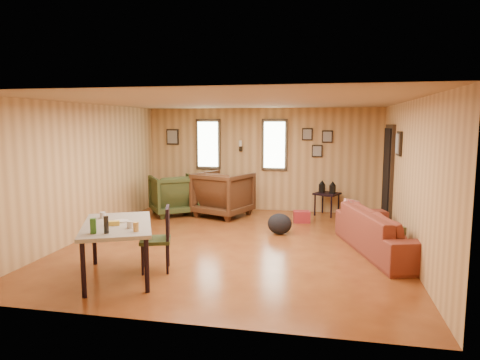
# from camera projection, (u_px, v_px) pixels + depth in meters

# --- Properties ---
(room) EXTENTS (5.54, 6.04, 2.44)m
(room) POSITION_uv_depth(u_px,v_px,m) (248.00, 172.00, 7.40)
(room) COLOR brown
(room) RESTS_ON ground
(sofa) EXTENTS (1.32, 2.43, 0.91)m
(sofa) POSITION_uv_depth(u_px,v_px,m) (386.00, 225.00, 6.77)
(sofa) COLOR maroon
(sofa) RESTS_ON ground
(recliner_brown) EXTENTS (1.35, 1.31, 1.09)m
(recliner_brown) POSITION_uv_depth(u_px,v_px,m) (223.00, 192.00, 9.45)
(recliner_brown) COLOR #442614
(recliner_brown) RESTS_ON ground
(recliner_green) EXTENTS (1.30, 1.29, 0.99)m
(recliner_green) POSITION_uv_depth(u_px,v_px,m) (174.00, 193.00, 9.63)
(recliner_green) COLOR #2F3819
(recliner_green) RESTS_ON ground
(end_table) EXTENTS (0.65, 0.61, 0.72)m
(end_table) POSITION_uv_depth(u_px,v_px,m) (212.00, 192.00, 10.24)
(end_table) COLOR black
(end_table) RESTS_ON ground
(side_table) EXTENTS (0.65, 0.65, 0.78)m
(side_table) POSITION_uv_depth(u_px,v_px,m) (327.00, 192.00, 9.53)
(side_table) COLOR black
(side_table) RESTS_ON ground
(cooler) EXTENTS (0.37, 0.29, 0.24)m
(cooler) POSITION_uv_depth(u_px,v_px,m) (302.00, 217.00, 8.89)
(cooler) COLOR maroon
(cooler) RESTS_ON ground
(backpack) EXTENTS (0.51, 0.42, 0.39)m
(backpack) POSITION_uv_depth(u_px,v_px,m) (280.00, 224.00, 7.93)
(backpack) COLOR black
(backpack) RESTS_ON ground
(sofa_pillows) EXTENTS (0.90, 1.54, 0.32)m
(sofa_pillows) POSITION_uv_depth(u_px,v_px,m) (370.00, 219.00, 6.96)
(sofa_pillows) COLOR #4A4C2A
(sofa_pillows) RESTS_ON sofa
(dining_table) EXTENTS (1.38, 1.67, 0.94)m
(dining_table) POSITION_uv_depth(u_px,v_px,m) (117.00, 229.00, 5.64)
(dining_table) COLOR gray
(dining_table) RESTS_ON ground
(dining_chair) EXTENTS (0.52, 0.52, 0.90)m
(dining_chair) POSITION_uv_depth(u_px,v_px,m) (160.00, 235.00, 5.93)
(dining_chair) COLOR #2F3819
(dining_chair) RESTS_ON ground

